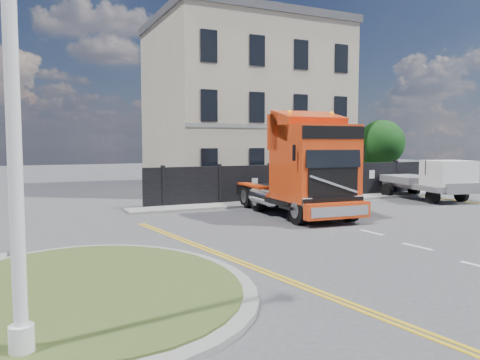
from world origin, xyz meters
TOP-DOWN VIEW (x-y plane):
  - ground at (0.00, 0.00)m, footprint 120.00×120.00m
  - traffic_island at (-7.00, -3.00)m, footprint 6.80×6.80m
  - hoarding_fence at (6.55, 9.00)m, footprint 18.80×0.25m
  - georgian_building at (6.00, 16.50)m, footprint 12.30×10.30m
  - tree at (14.38, 12.10)m, footprint 3.20×3.20m
  - pavement_far at (6.00, 8.10)m, footprint 20.00×1.60m
  - truck at (2.75, 3.59)m, footprint 3.20×7.55m
  - flatbed_pickup at (12.34, 5.10)m, footprint 3.23×5.79m
  - lamppost_island at (-8.40, -6.00)m, footprint 0.28×0.56m

SIDE VIEW (x-z plane):
  - ground at x=0.00m, z-range 0.00..0.00m
  - pavement_far at x=6.00m, z-range 0.00..0.12m
  - traffic_island at x=-7.00m, z-range 0.00..0.16m
  - hoarding_fence at x=6.55m, z-range 0.00..2.00m
  - flatbed_pickup at x=12.34m, z-range 0.09..2.35m
  - truck at x=2.75m, z-range -0.23..4.20m
  - tree at x=14.38m, z-range 0.65..5.45m
  - lamppost_island at x=-8.40m, z-range 0.19..9.24m
  - georgian_building at x=6.00m, z-range -0.63..12.17m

